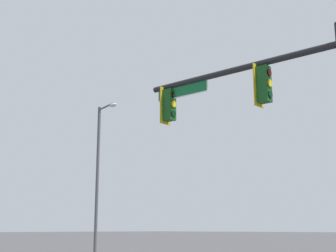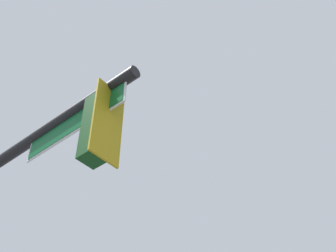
{
  "view_description": "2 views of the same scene",
  "coord_description": "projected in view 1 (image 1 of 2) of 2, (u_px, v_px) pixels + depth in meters",
  "views": [
    {
      "loc": [
        -10.97,
        6.1,
        1.45
      ],
      "look_at": [
        -0.42,
        -4.67,
        4.78
      ],
      "focal_mm": 50.0,
      "sensor_mm": 36.0,
      "label": 1
    },
    {
      "loc": [
        3.93,
        -7.83,
        1.35
      ],
      "look_at": [
        -0.32,
        -3.45,
        6.85
      ],
      "focal_mm": 50.0,
      "sensor_mm": 36.0,
      "label": 2
    }
  ],
  "objects": [
    {
      "name": "street_lamp",
      "position": [
        99.0,
        168.0,
        26.46
      ],
      "size": [
        2.02,
        0.57,
        8.43
      ],
      "color": "#4C4C51",
      "rests_on": "ground_plane"
    },
    {
      "name": "signal_pole_near",
      "position": [
        262.0,
        106.0,
        13.73
      ],
      "size": [
        6.76,
        0.84,
        6.9
      ],
      "color": "black",
      "rests_on": "ground_plane"
    }
  ]
}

